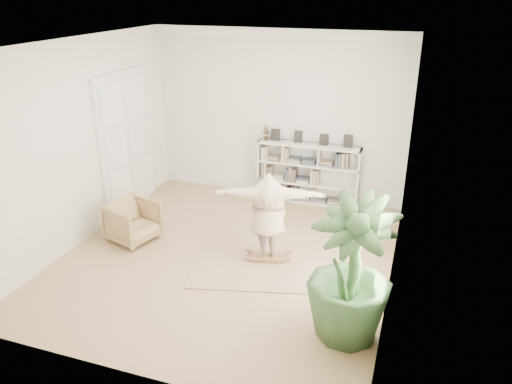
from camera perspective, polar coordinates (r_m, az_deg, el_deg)
floor at (r=8.80m, az=-3.31°, el=-7.40°), size 6.00×6.00×0.00m
room_shell at (r=10.43m, az=2.57°, el=17.75°), size 6.00×6.00×6.00m
doors at (r=10.50m, az=-14.64°, el=5.30°), size 0.09×1.78×2.92m
bookshelf at (r=10.77m, az=5.92°, el=2.07°), size 2.20×0.35×1.64m
armchair at (r=9.46m, az=-13.93°, el=-3.30°), size 1.01×0.99×0.74m
rug at (r=8.69m, az=1.35°, el=-7.70°), size 2.91×2.55×0.02m
rocker_board at (r=8.66m, az=1.35°, el=-7.34°), size 0.61×0.45×0.12m
person at (r=8.28m, az=1.40°, el=-2.43°), size 1.93×0.94×1.51m
houseplant at (r=6.60m, az=10.75°, el=-8.82°), size 1.44×1.44×2.00m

